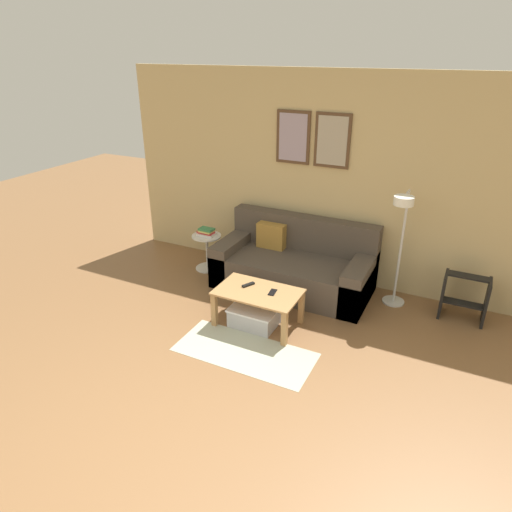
{
  "coord_description": "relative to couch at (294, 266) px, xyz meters",
  "views": [
    {
      "loc": [
        1.58,
        -1.66,
        2.76
      ],
      "look_at": [
        -0.27,
        2.05,
        0.85
      ],
      "focal_mm": 32.0,
      "sensor_mm": 36.0,
      "label": 1
    }
  ],
  "objects": [
    {
      "name": "side_table",
      "position": [
        -1.24,
        -0.05,
        0.01
      ],
      "size": [
        0.39,
        0.39,
        0.48
      ],
      "color": "silver",
      "rests_on": "ground_plane"
    },
    {
      "name": "floor_lamp",
      "position": [
        1.21,
        -0.03,
        0.67
      ],
      "size": [
        0.26,
        0.53,
        1.39
      ],
      "color": "silver",
      "rests_on": "ground_plane"
    },
    {
      "name": "area_rug",
      "position": [
        0.09,
        -1.49,
        -0.28
      ],
      "size": [
        1.39,
        0.61,
        0.01
      ],
      "primitive_type": "cube",
      "color": "#B2B79E",
      "rests_on": "ground_plane"
    },
    {
      "name": "coffee_table",
      "position": [
        -0.02,
        -0.97,
        0.04
      ],
      "size": [
        0.89,
        0.54,
        0.41
      ],
      "color": "#AD7F4C",
      "rests_on": "ground_plane"
    },
    {
      "name": "book_stack",
      "position": [
        -1.25,
        -0.03,
        0.24
      ],
      "size": [
        0.24,
        0.18,
        0.09
      ],
      "color": "silver",
      "rests_on": "side_table"
    },
    {
      "name": "ground_plane",
      "position": [
        0.26,
        -3.1,
        -0.29
      ],
      "size": [
        16.0,
        16.0,
        0.0
      ],
      "primitive_type": "plane",
      "color": "brown"
    },
    {
      "name": "storage_bin",
      "position": [
        -0.05,
        -0.99,
        -0.18
      ],
      "size": [
        0.51,
        0.41,
        0.21
      ],
      "color": "#B2B2B7",
      "rests_on": "ground_plane"
    },
    {
      "name": "step_stool",
      "position": [
        1.95,
        0.14,
        -0.01
      ],
      "size": [
        0.47,
        0.29,
        0.51
      ],
      "color": "black",
      "rests_on": "ground_plane"
    },
    {
      "name": "wall_back",
      "position": [
        0.25,
        0.47,
        1.0
      ],
      "size": [
        5.6,
        0.09,
        2.55
      ],
      "color": "tan",
      "rests_on": "ground_plane"
    },
    {
      "name": "couch",
      "position": [
        0.0,
        0.0,
        0.0
      ],
      "size": [
        1.9,
        0.9,
        0.84
      ],
      "color": "#4C4238",
      "rests_on": "ground_plane"
    },
    {
      "name": "cell_phone",
      "position": [
        0.13,
        -0.93,
        0.12
      ],
      "size": [
        0.08,
        0.15,
        0.01
      ],
      "primitive_type": "cube",
      "rotation": [
        0.0,
        0.0,
        0.12
      ],
      "color": "black",
      "rests_on": "coffee_table"
    },
    {
      "name": "remote_control",
      "position": [
        -0.17,
        -0.91,
        0.13
      ],
      "size": [
        0.1,
        0.15,
        0.02
      ],
      "primitive_type": "cube",
      "rotation": [
        0.0,
        0.0,
        -0.48
      ],
      "color": "black",
      "rests_on": "coffee_table"
    }
  ]
}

